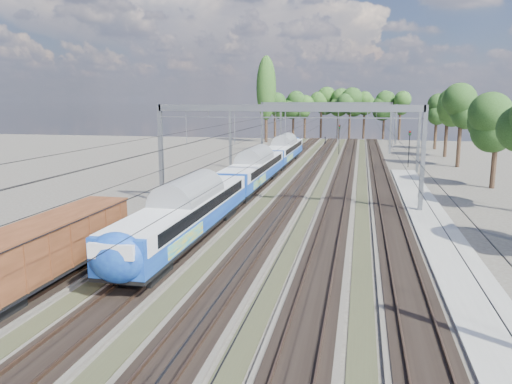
% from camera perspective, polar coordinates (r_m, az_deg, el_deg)
% --- Properties ---
extents(track_bed, '(21.00, 130.00, 0.34)m').
position_cam_1_polar(track_bed, '(58.94, 5.45, 1.36)').
color(track_bed, '#47423A').
rests_on(track_bed, ground).
extents(platform, '(3.00, 70.00, 0.30)m').
position_cam_1_polar(platform, '(34.58, 20.79, -5.71)').
color(platform, gray).
rests_on(platform, ground).
extents(catenary, '(25.65, 130.00, 9.00)m').
position_cam_1_polar(catenary, '(65.88, 6.60, 7.81)').
color(catenary, slate).
rests_on(catenary, ground).
extents(tree_belt, '(40.70, 100.02, 11.49)m').
position_cam_1_polar(tree_belt, '(102.11, 12.47, 9.36)').
color(tree_belt, black).
rests_on(tree_belt, ground).
extents(poplar, '(4.40, 4.40, 19.04)m').
position_cam_1_polar(poplar, '(112.83, 1.18, 11.74)').
color(poplar, black).
rests_on(poplar, ground).
extents(emu_train, '(2.98, 63.09, 4.36)m').
position_cam_1_polar(emu_train, '(52.63, -0.22, 3.03)').
color(emu_train, black).
rests_on(emu_train, ground).
extents(freight_boxcar, '(2.61, 12.59, 3.25)m').
position_cam_1_polar(freight_boxcar, '(27.83, -22.45, -5.76)').
color(freight_boxcar, black).
rests_on(freight_boxcar, ground).
extents(worker, '(0.54, 0.72, 1.80)m').
position_cam_1_polar(worker, '(106.21, 7.94, 5.79)').
color(worker, black).
rests_on(worker, ground).
extents(signal_near, '(0.37, 0.34, 5.17)m').
position_cam_1_polar(signal_near, '(88.25, 9.49, 6.36)').
color(signal_near, black).
rests_on(signal_near, ground).
extents(signal_far, '(0.35, 0.32, 5.15)m').
position_cam_1_polar(signal_far, '(73.63, 17.11, 5.24)').
color(signal_far, black).
rests_on(signal_far, ground).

